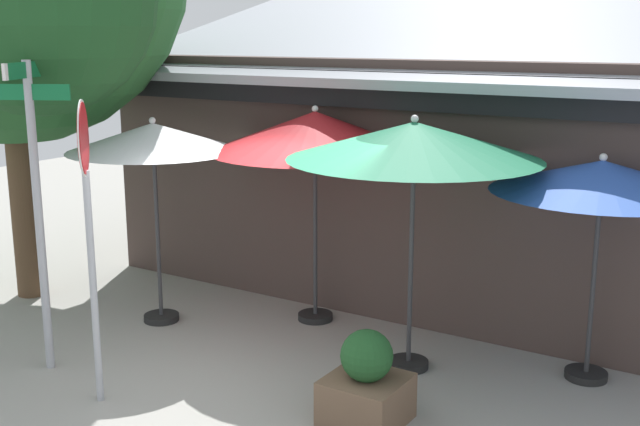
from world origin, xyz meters
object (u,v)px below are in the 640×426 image
at_px(street_sign_post, 36,187).
at_px(patio_umbrella_ivory_left, 153,139).
at_px(sidewalk_planter, 366,385).
at_px(patio_umbrella_royal_blue_far_right, 602,179).
at_px(stop_sign, 87,200).
at_px(patio_umbrella_forest_green_right, 414,142).
at_px(patio_umbrella_crimson_center, 315,133).

xyz_separation_m(street_sign_post, patio_umbrella_ivory_left, (0.02, 1.71, 0.31)).
bearing_deg(sidewalk_planter, patio_umbrella_royal_blue_far_right, 54.21).
xyz_separation_m(street_sign_post, stop_sign, (1.06, -0.26, 0.03)).
bearing_deg(patio_umbrella_royal_blue_far_right, patio_umbrella_forest_green_right, -156.36).
relative_size(stop_sign, sidewalk_planter, 3.27).
bearing_deg(patio_umbrella_royal_blue_far_right, street_sign_post, -150.47).
bearing_deg(patio_umbrella_ivory_left, stop_sign, -61.99).
bearing_deg(street_sign_post, sidewalk_planter, 12.19).
relative_size(patio_umbrella_ivory_left, patio_umbrella_crimson_center, 0.95).
height_order(patio_umbrella_crimson_center, patio_umbrella_royal_blue_far_right, patio_umbrella_crimson_center).
xyz_separation_m(stop_sign, patio_umbrella_ivory_left, (-1.04, 1.96, 0.27)).
bearing_deg(patio_umbrella_crimson_center, patio_umbrella_forest_green_right, -22.87).
distance_m(patio_umbrella_forest_green_right, patio_umbrella_royal_blue_far_right, 1.89).
distance_m(street_sign_post, patio_umbrella_ivory_left, 1.73).
bearing_deg(patio_umbrella_ivory_left, patio_umbrella_forest_green_right, 6.57).
relative_size(street_sign_post, patio_umbrella_royal_blue_far_right, 1.38).
height_order(street_sign_post, sidewalk_planter, street_sign_post).
height_order(stop_sign, sidewalk_planter, stop_sign).
xyz_separation_m(patio_umbrella_ivory_left, patio_umbrella_crimson_center, (1.63, 1.07, 0.08)).
relative_size(street_sign_post, patio_umbrella_forest_green_right, 1.20).
relative_size(patio_umbrella_crimson_center, sidewalk_planter, 2.99).
height_order(street_sign_post, patio_umbrella_forest_green_right, street_sign_post).
height_order(street_sign_post, patio_umbrella_crimson_center, street_sign_post).
relative_size(patio_umbrella_royal_blue_far_right, sidewalk_planter, 2.64).
bearing_deg(patio_umbrella_crimson_center, street_sign_post, -120.62).
xyz_separation_m(patio_umbrella_royal_blue_far_right, sidewalk_planter, (-1.50, -2.07, -1.76)).
xyz_separation_m(stop_sign, patio_umbrella_crimson_center, (0.58, 3.03, 0.35)).
bearing_deg(patio_umbrella_royal_blue_far_right, sidewalk_planter, -125.79).
bearing_deg(patio_umbrella_forest_green_right, street_sign_post, -147.65).
distance_m(stop_sign, patio_umbrella_crimson_center, 3.11).
distance_m(stop_sign, patio_umbrella_royal_blue_far_right, 5.00).
height_order(patio_umbrella_forest_green_right, sidewalk_planter, patio_umbrella_forest_green_right).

